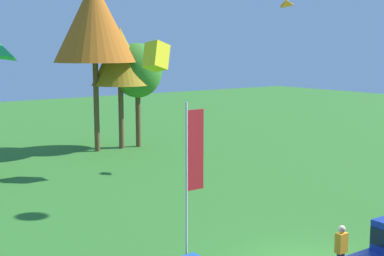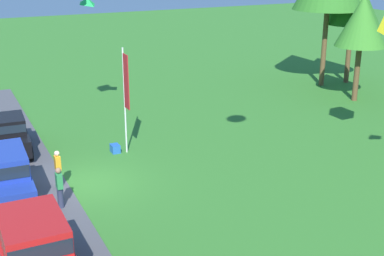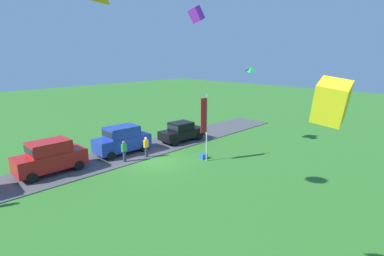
{
  "view_description": "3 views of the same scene",
  "coord_description": "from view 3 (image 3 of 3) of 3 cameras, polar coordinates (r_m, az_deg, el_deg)",
  "views": [
    {
      "loc": [
        -12.62,
        -10.7,
        6.86
      ],
      "look_at": [
        -0.07,
        6.19,
        3.74
      ],
      "focal_mm": 50.0,
      "sensor_mm": 36.0,
      "label": 1
    },
    {
      "loc": [
        20.79,
        -4.96,
        9.66
      ],
      "look_at": [
        2.47,
        3.77,
        2.75
      ],
      "focal_mm": 50.0,
      "sensor_mm": 36.0,
      "label": 2
    },
    {
      "loc": [
        13.62,
        17.37,
        8.03
      ],
      "look_at": [
        -0.05,
        3.93,
        3.34
      ],
      "focal_mm": 28.0,
      "sensor_mm": 36.0,
      "label": 3
    }
  ],
  "objects": [
    {
      "name": "kite_box_topmost",
      "position": [
        25.11,
        0.84,
        20.81
      ],
      "size": [
        1.22,
        1.14,
        1.45
      ],
      "primitive_type": "cube",
      "rotation": [
        -0.38,
        0.3,
        4.83
      ],
      "color": "purple"
    },
    {
      "name": "car_sedan_by_flagpole",
      "position": [
        28.27,
        -2.0,
        -0.56
      ],
      "size": [
        4.5,
        2.16,
        1.84
      ],
      "color": "black",
      "rests_on": "ground"
    },
    {
      "name": "pavement_strip",
      "position": [
        25.76,
        -11.17,
        -4.6
      ],
      "size": [
        36.0,
        4.4,
        0.06
      ],
      "primitive_type": "cube",
      "color": "#4C4C51",
      "rests_on": "ground"
    },
    {
      "name": "person_on_lawn",
      "position": [
        23.41,
        -12.79,
        -4.38
      ],
      "size": [
        0.36,
        0.24,
        1.71
      ],
      "color": "#2D334C",
      "rests_on": "ground"
    },
    {
      "name": "flag_banner",
      "position": [
        22.36,
        2.44,
        1.55
      ],
      "size": [
        0.71,
        0.08,
        5.22
      ],
      "color": "silver",
      "rests_on": "ground"
    },
    {
      "name": "ground_plane",
      "position": [
        23.48,
        -7.0,
        -6.34
      ],
      "size": [
        120.0,
        120.0,
        0.0
      ],
      "primitive_type": "plane",
      "color": "#337528"
    },
    {
      "name": "car_suv_far_end",
      "position": [
        25.36,
        -13.18,
        -2.01
      ],
      "size": [
        4.66,
        2.17,
        2.28
      ],
      "color": "#1E389E",
      "rests_on": "ground"
    },
    {
      "name": "person_beside_suv",
      "position": [
        24.13,
        -8.75,
        -3.65
      ],
      "size": [
        0.36,
        0.24,
        1.71
      ],
      "color": "#2D334C",
      "rests_on": "ground"
    },
    {
      "name": "car_suv_mid_row",
      "position": [
        22.82,
        -25.43,
        -4.78
      ],
      "size": [
        4.61,
        2.06,
        2.28
      ],
      "color": "red",
      "rests_on": "ground"
    },
    {
      "name": "cooler_box",
      "position": [
        23.88,
        2.18,
        -5.39
      ],
      "size": [
        0.56,
        0.4,
        0.4
      ],
      "primitive_type": "cube",
      "color": "blue",
      "rests_on": "ground"
    },
    {
      "name": "kite_box_trailing_tail",
      "position": [
        11.26,
        24.97,
        4.55
      ],
      "size": [
        1.5,
        1.38,
        1.75
      ],
      "primitive_type": "cube",
      "rotation": [
        -0.15,
        0.3,
        0.15
      ],
      "color": "yellow"
    },
    {
      "name": "kite_diamond_over_trees",
      "position": [
        26.57,
        11.17,
        10.9
      ],
      "size": [
        1.1,
        1.04,
        0.48
      ],
      "primitive_type": "pyramid",
      "rotation": [
        -0.19,
        0.0,
        5.14
      ],
      "color": "green"
    }
  ]
}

